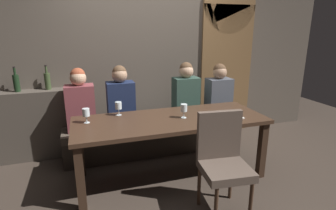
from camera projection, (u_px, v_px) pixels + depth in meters
ground at (170, 175)px, 3.29m from camera, size 9.00×9.00×0.00m
back_wall_tiled at (145, 45)px, 3.99m from camera, size 6.00×0.12×3.00m
arched_door at (227, 52)px, 4.36m from camera, size 0.90×0.05×2.55m
back_counter at (39, 124)px, 3.66m from camera, size 1.10×0.28×0.95m
dining_table at (171, 125)px, 3.11m from camera, size 2.20×0.84×0.74m
banquette_bench at (155, 137)px, 3.87m from camera, size 2.50×0.44×0.45m
chair_near_side at (223, 156)px, 2.56m from camera, size 0.48×0.48×0.98m
diner_redhead at (80, 101)px, 3.44m from camera, size 0.36×0.24×0.82m
diner_bearded at (121, 98)px, 3.57m from camera, size 0.36×0.24×0.83m
diner_far_end at (186, 93)px, 3.86m from camera, size 0.36×0.24×0.84m
diner_near_end at (219, 92)px, 3.98m from camera, size 0.36×0.24×0.80m
wine_bottle_dark_red at (16, 82)px, 3.43m from camera, size 0.08×0.08×0.33m
wine_bottle_pale_label at (47, 81)px, 3.56m from camera, size 0.08×0.08×0.33m
wine_glass_center_back at (184, 108)px, 3.08m from camera, size 0.08×0.08×0.16m
wine_glass_near_right at (86, 113)px, 2.91m from camera, size 0.08×0.08×0.16m
wine_glass_center_front at (118, 106)px, 3.17m from camera, size 0.08×0.08×0.16m
fork_on_table at (211, 115)px, 3.20m from camera, size 0.05×0.17×0.01m
folded_napkin at (238, 118)px, 3.10m from camera, size 0.12×0.11×0.01m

